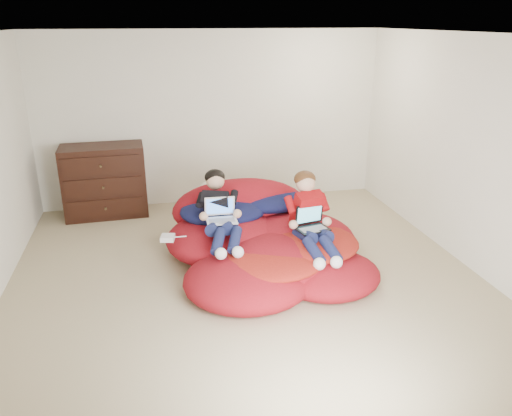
% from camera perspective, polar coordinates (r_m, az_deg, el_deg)
% --- Properties ---
extents(room_shell, '(5.10, 5.10, 2.77)m').
position_cam_1_polar(room_shell, '(5.40, -1.25, -5.65)').
color(room_shell, tan).
rests_on(room_shell, ground).
extents(dresser, '(1.14, 0.64, 1.00)m').
position_cam_1_polar(dresser, '(7.30, -16.91, 2.98)').
color(dresser, black).
rests_on(dresser, ground).
extents(beanbag_pile, '(2.21, 2.34, 0.86)m').
position_cam_1_polar(beanbag_pile, '(5.69, 0.91, -3.91)').
color(beanbag_pile, maroon).
rests_on(beanbag_pile, ground).
extents(cream_pillow, '(0.42, 0.27, 0.27)m').
position_cam_1_polar(cream_pillow, '(6.25, -4.68, 2.04)').
color(cream_pillow, white).
rests_on(cream_pillow, beanbag_pile).
extents(older_boy, '(0.42, 1.14, 0.66)m').
position_cam_1_polar(older_boy, '(5.54, -4.21, 0.01)').
color(older_boy, black).
rests_on(older_boy, beanbag_pile).
extents(younger_boy, '(0.39, 1.01, 0.77)m').
position_cam_1_polar(younger_boy, '(5.41, 6.23, -0.69)').
color(younger_boy, '#A90E12').
rests_on(younger_boy, beanbag_pile).
extents(laptop_white, '(0.34, 0.29, 0.24)m').
position_cam_1_polar(laptop_white, '(5.46, -4.04, -0.71)').
color(laptop_white, silver).
rests_on(laptop_white, older_boy).
extents(laptop_black, '(0.38, 0.33, 0.25)m').
position_cam_1_polar(laptop_black, '(5.41, 6.32, -1.63)').
color(laptop_black, black).
rests_on(laptop_black, younger_boy).
extents(power_adapter, '(0.17, 0.17, 0.05)m').
position_cam_1_polar(power_adapter, '(5.46, -10.05, -3.37)').
color(power_adapter, silver).
rests_on(power_adapter, beanbag_pile).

